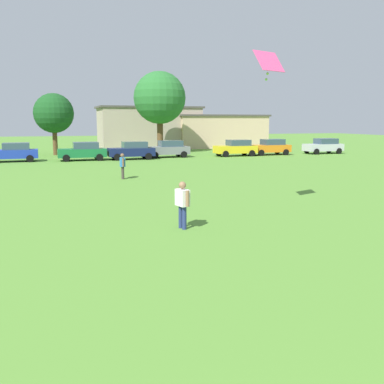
# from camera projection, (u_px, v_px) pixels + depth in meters

# --- Properties ---
(ground_plane) EXTENTS (160.00, 160.00, 0.00)m
(ground_plane) POSITION_uv_depth(u_px,v_px,m) (93.00, 174.00, 29.81)
(ground_plane) COLOR #568C33
(adult_bystander) EXTENTS (0.41, 0.75, 1.61)m
(adult_bystander) POSITION_uv_depth(u_px,v_px,m) (182.00, 201.00, 14.60)
(adult_bystander) COLOR navy
(adult_bystander) RESTS_ON ground
(bystander_midfield) EXTENTS (0.32, 0.76, 1.60)m
(bystander_midfield) POSITION_uv_depth(u_px,v_px,m) (123.00, 164.00, 27.23)
(bystander_midfield) COLOR #3F3833
(bystander_midfield) RESTS_ON ground
(kite) EXTENTS (1.40, 0.98, 1.14)m
(kite) POSITION_uv_depth(u_px,v_px,m) (269.00, 62.00, 16.83)
(kite) COLOR #F24C8C
(parked_car_blue_1) EXTENTS (4.30, 2.02, 1.68)m
(parked_car_blue_1) POSITION_uv_depth(u_px,v_px,m) (13.00, 152.00, 38.75)
(parked_car_blue_1) COLOR #1E38AD
(parked_car_blue_1) RESTS_ON ground
(parked_car_green_2) EXTENTS (4.30, 2.02, 1.68)m
(parked_car_green_2) POSITION_uv_depth(u_px,v_px,m) (83.00, 151.00, 40.05)
(parked_car_green_2) COLOR #196B38
(parked_car_green_2) RESTS_ON ground
(parked_car_navy_3) EXTENTS (4.30, 2.02, 1.68)m
(parked_car_navy_3) POSITION_uv_depth(u_px,v_px,m) (132.00, 150.00, 41.18)
(parked_car_navy_3) COLOR #141E4C
(parked_car_navy_3) RESTS_ON ground
(parked_car_gray_4) EXTENTS (4.30, 2.02, 1.68)m
(parked_car_gray_4) POSITION_uv_depth(u_px,v_px,m) (168.00, 149.00, 43.52)
(parked_car_gray_4) COLOR slate
(parked_car_gray_4) RESTS_ON ground
(parked_car_yellow_5) EXTENTS (4.30, 2.02, 1.68)m
(parked_car_yellow_5) POSITION_uv_depth(u_px,v_px,m) (236.00, 148.00, 45.07)
(parked_car_yellow_5) COLOR yellow
(parked_car_yellow_5) RESTS_ON ground
(parked_car_orange_6) EXTENTS (4.30, 2.02, 1.68)m
(parked_car_orange_6) POSITION_uv_depth(u_px,v_px,m) (270.00, 147.00, 46.61)
(parked_car_orange_6) COLOR orange
(parked_car_orange_6) RESTS_ON ground
(parked_car_silver_7) EXTENTS (4.30, 2.02, 1.68)m
(parked_car_silver_7) POSITION_uv_depth(u_px,v_px,m) (324.00, 146.00, 48.44)
(parked_car_silver_7) COLOR silver
(parked_car_silver_7) RESTS_ON ground
(tree_right) EXTENTS (4.17, 4.17, 6.49)m
(tree_right) POSITION_uv_depth(u_px,v_px,m) (54.00, 113.00, 45.98)
(tree_right) COLOR brown
(tree_right) RESTS_ON ground
(tree_far_right) EXTENTS (5.83, 5.83, 9.09)m
(tree_far_right) POSITION_uv_depth(u_px,v_px,m) (160.00, 98.00, 48.84)
(tree_far_right) COLOR brown
(tree_far_right) RESTS_ON ground
(house_left) EXTENTS (12.79, 7.75, 4.43)m
(house_left) POSITION_uv_depth(u_px,v_px,m) (217.00, 131.00, 60.78)
(house_left) COLOR beige
(house_left) RESTS_ON ground
(house_right) EXTENTS (13.32, 6.66, 5.45)m
(house_right) POSITION_uv_depth(u_px,v_px,m) (149.00, 128.00, 57.61)
(house_right) COLOR tan
(house_right) RESTS_ON ground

